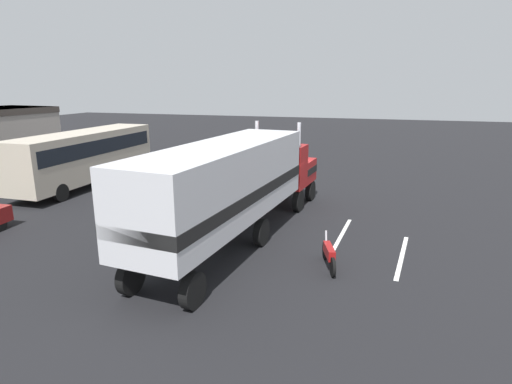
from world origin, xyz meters
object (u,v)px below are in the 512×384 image
at_px(motorcycle, 329,254).
at_px(semi_truck, 237,181).
at_px(person_bystander, 157,218).
at_px(parked_bus, 86,153).

bearing_deg(motorcycle, semi_truck, 68.82).
relative_size(person_bystander, motorcycle, 0.80).
bearing_deg(parked_bus, person_bystander, -128.10).
height_order(semi_truck, person_bystander, semi_truck).
relative_size(person_bystander, parked_bus, 0.15).
distance_m(semi_truck, person_bystander, 3.75).
height_order(parked_bus, motorcycle, parked_bus).
bearing_deg(parked_bus, semi_truck, -117.32).
height_order(person_bystander, parked_bus, parked_bus).
height_order(semi_truck, parked_bus, semi_truck).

